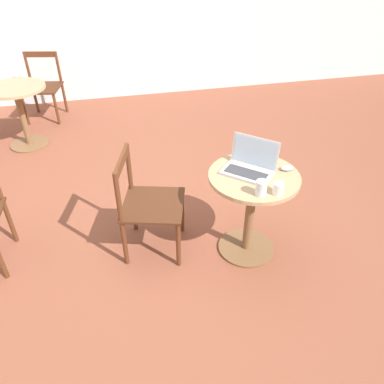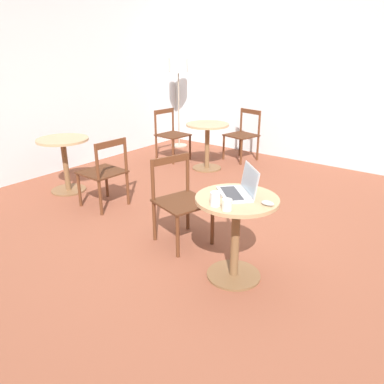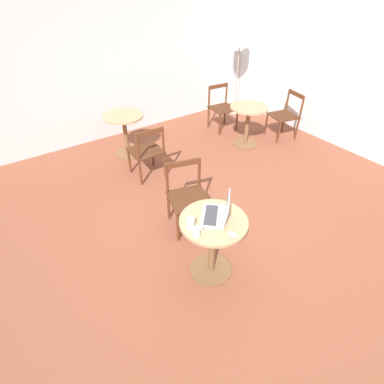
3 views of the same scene
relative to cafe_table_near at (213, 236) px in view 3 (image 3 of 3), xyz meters
name	(u,v)px [view 3 (image 3 of 3)]	position (x,y,z in m)	size (l,w,h in m)	color
ground_plane	(215,229)	(0.43, 0.46, -0.50)	(16.00, 16.00, 0.00)	brown
wall_back	(99,62)	(0.43, 3.69, 0.85)	(9.40, 0.06, 2.70)	silver
cafe_table_near	(213,236)	(0.00, 0.00, 0.00)	(0.65, 0.65, 0.71)	brown
cafe_table_mid	(248,118)	(2.30, 1.91, 0.00)	(0.65, 0.65, 0.71)	brown
cafe_table_far	(125,127)	(0.37, 2.82, 0.00)	(0.65, 0.65, 0.71)	brown
chair_near_back	(188,196)	(0.22, 0.75, -0.08)	(0.56, 0.56, 0.83)	#562D19
chair_mid_right	(285,115)	(3.10, 1.74, -0.08)	(0.54, 0.54, 0.83)	#562D19
chair_mid_back	(222,108)	(2.38, 2.71, -0.08)	(0.50, 0.50, 0.83)	#562D19
chair_far_front	(147,152)	(0.34, 2.00, -0.08)	(0.47, 0.47, 0.83)	#562D19
floor_lamp	(240,45)	(3.16, 3.19, 0.89)	(0.35, 0.35, 1.62)	#9E937F
laptop	(217,213)	(0.06, 0.02, 0.26)	(0.42, 0.42, 0.23)	#B7B7BC
mouse	(233,235)	(0.01, -0.25, 0.23)	(0.06, 0.10, 0.03)	#B7B7BC
mug	(196,232)	(-0.25, -0.07, 0.25)	(0.11, 0.07, 0.08)	silver
drinking_glass	(190,223)	(-0.23, 0.05, 0.26)	(0.07, 0.07, 0.11)	silver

